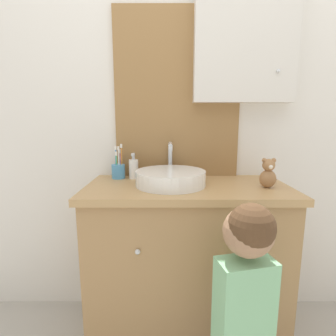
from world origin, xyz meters
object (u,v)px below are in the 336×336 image
sink_basin (171,177)px  child_figure (244,298)px  toothbrush_holder (118,170)px  soap_dispenser (133,169)px  teddy_bear (268,174)px

sink_basin → child_figure: (0.26, -0.48, -0.34)m
toothbrush_holder → soap_dispenser: toothbrush_holder is taller
sink_basin → child_figure: bearing=-61.1°
teddy_bear → sink_basin: bearing=173.7°
sink_basin → toothbrush_holder: size_ratio=2.06×
toothbrush_holder → child_figure: (0.56, -0.64, -0.35)m
sink_basin → toothbrush_holder: 0.34m
sink_basin → soap_dispenser: sink_basin is taller
child_figure → sink_basin: bearing=118.9°
child_figure → teddy_bear: size_ratio=6.25×
teddy_bear → child_figure: bearing=-117.3°
soap_dispenser → teddy_bear: size_ratio=0.99×
toothbrush_holder → child_figure: size_ratio=0.21×
child_figure → soap_dispenser: bearing=126.9°
soap_dispenser → child_figure: soap_dispenser is taller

